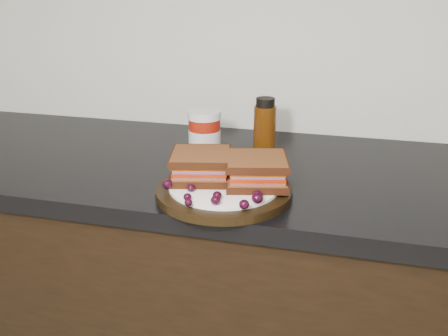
% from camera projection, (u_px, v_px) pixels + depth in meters
% --- Properties ---
extents(base_cabinets, '(3.96, 0.58, 0.86)m').
position_uv_depth(base_cabinets, '(211.00, 321.00, 1.38)').
color(base_cabinets, black).
rests_on(base_cabinets, ground_plane).
extents(countertop, '(3.98, 0.60, 0.04)m').
position_uv_depth(countertop, '(209.00, 169.00, 1.22)').
color(countertop, black).
rests_on(countertop, base_cabinets).
extents(plate, '(0.28, 0.28, 0.02)m').
position_uv_depth(plate, '(224.00, 191.00, 1.02)').
color(plate, black).
rests_on(plate, countertop).
extents(sandwich_left, '(0.15, 0.15, 0.06)m').
position_uv_depth(sandwich_left, '(201.00, 166.00, 1.04)').
color(sandwich_left, brown).
rests_on(sandwich_left, plate).
extents(sandwich_right, '(0.15, 0.15, 0.06)m').
position_uv_depth(sandwich_right, '(257.00, 171.00, 1.01)').
color(sandwich_right, brown).
rests_on(sandwich_right, plate).
extents(grape_0, '(0.02, 0.02, 0.02)m').
position_uv_depth(grape_0, '(168.00, 184.00, 0.99)').
color(grape_0, black).
rests_on(grape_0, plate).
extents(grape_1, '(0.02, 0.02, 0.02)m').
position_uv_depth(grape_1, '(191.00, 188.00, 0.98)').
color(grape_1, black).
rests_on(grape_1, plate).
extents(grape_2, '(0.02, 0.02, 0.01)m').
position_uv_depth(grape_2, '(187.00, 197.00, 0.94)').
color(grape_2, black).
rests_on(grape_2, plate).
extents(grape_3, '(0.02, 0.02, 0.01)m').
position_uv_depth(grape_3, '(188.00, 202.00, 0.92)').
color(grape_3, black).
rests_on(grape_3, plate).
extents(grape_4, '(0.02, 0.02, 0.02)m').
position_uv_depth(grape_4, '(216.00, 200.00, 0.92)').
color(grape_4, black).
rests_on(grape_4, plate).
extents(grape_5, '(0.02, 0.02, 0.02)m').
position_uv_depth(grape_5, '(217.00, 195.00, 0.95)').
color(grape_5, black).
rests_on(grape_5, plate).
extents(grape_6, '(0.02, 0.02, 0.02)m').
position_uv_depth(grape_6, '(244.00, 204.00, 0.91)').
color(grape_6, black).
rests_on(grape_6, plate).
extents(grape_7, '(0.02, 0.02, 0.02)m').
position_uv_depth(grape_7, '(257.00, 198.00, 0.93)').
color(grape_7, black).
rests_on(grape_7, plate).
extents(grape_8, '(0.02, 0.02, 0.02)m').
position_uv_depth(grape_8, '(257.00, 194.00, 0.95)').
color(grape_8, black).
rests_on(grape_8, plate).
extents(grape_9, '(0.02, 0.02, 0.02)m').
position_uv_depth(grape_9, '(243.00, 189.00, 0.98)').
color(grape_9, black).
rests_on(grape_9, plate).
extents(grape_10, '(0.02, 0.02, 0.02)m').
position_uv_depth(grape_10, '(264.00, 181.00, 1.01)').
color(grape_10, black).
rests_on(grape_10, plate).
extents(grape_11, '(0.02, 0.02, 0.02)m').
position_uv_depth(grape_11, '(254.00, 178.00, 1.03)').
color(grape_11, black).
rests_on(grape_11, plate).
extents(grape_12, '(0.02, 0.02, 0.02)m').
position_uv_depth(grape_12, '(250.00, 175.00, 1.04)').
color(grape_12, black).
rests_on(grape_12, plate).
extents(grape_13, '(0.02, 0.02, 0.02)m').
position_uv_depth(grape_13, '(199.00, 170.00, 1.07)').
color(grape_13, black).
rests_on(grape_13, plate).
extents(grape_14, '(0.02, 0.02, 0.01)m').
position_uv_depth(grape_14, '(192.00, 174.00, 1.05)').
color(grape_14, black).
rests_on(grape_14, plate).
extents(grape_15, '(0.02, 0.02, 0.02)m').
position_uv_depth(grape_15, '(188.00, 179.00, 1.02)').
color(grape_15, black).
rests_on(grape_15, plate).
extents(grape_16, '(0.02, 0.02, 0.02)m').
position_uv_depth(grape_16, '(204.00, 170.00, 1.07)').
color(grape_16, black).
rests_on(grape_16, plate).
extents(grape_17, '(0.02, 0.02, 0.02)m').
position_uv_depth(grape_17, '(194.00, 174.00, 1.05)').
color(grape_17, black).
rests_on(grape_17, plate).
extents(grape_18, '(0.02, 0.02, 0.02)m').
position_uv_depth(grape_18, '(181.00, 178.00, 1.03)').
color(grape_18, black).
rests_on(grape_18, plate).
extents(condiment_jar, '(0.11, 0.11, 0.12)m').
position_uv_depth(condiment_jar, '(205.00, 135.00, 1.22)').
color(condiment_jar, maroon).
rests_on(condiment_jar, countertop).
extents(oil_bottle, '(0.06, 0.06, 0.15)m').
position_uv_depth(oil_bottle, '(265.00, 128.00, 1.22)').
color(oil_bottle, '#432006').
rests_on(oil_bottle, countertop).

